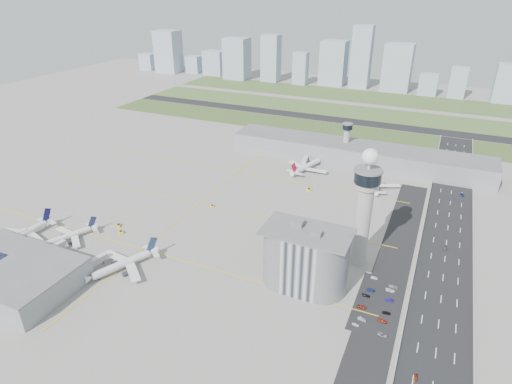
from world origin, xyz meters
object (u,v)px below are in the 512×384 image
at_px(tug_0, 89,224).
at_px(car_lot_3, 366,295).
at_px(car_lot_9, 390,300).
at_px(car_lot_7, 383,321).
at_px(tug_2, 121,232).
at_px(car_lot_4, 371,290).
at_px(airplane_near_a, 21,232).
at_px(tug_1, 119,225).
at_px(tug_4, 309,190).
at_px(car_hw_0, 416,378).
at_px(tug_3, 212,206).
at_px(car_lot_2, 362,307).
at_px(car_hw_2, 462,195).
at_px(jet_bridge_far_0, 306,159).
at_px(secondary_tower, 346,139).
at_px(airplane_near_b, 67,233).
at_px(control_tower, 364,204).
at_px(airplane_far_b, 377,180).
at_px(jet_bridge_near_1, 42,256).
at_px(jet_bridge_far_1, 367,168).
at_px(car_lot_11, 393,287).
at_px(car_hw_1, 445,248).
at_px(airplane_near_c, 121,260).
at_px(car_lot_6, 383,335).
at_px(tug_5, 359,187).
at_px(jet_bridge_near_2, 84,270).
at_px(car_hw_4, 447,162).
at_px(jet_bridge_near_0, 3,243).
at_px(car_lot_5, 374,278).
at_px(car_lot_1, 362,319).
at_px(car_lot_10, 390,290).
at_px(car_lot_8, 386,313).
at_px(car_lot_0, 356,324).

relative_size(tug_0, car_lot_3, 0.93).
bearing_deg(car_lot_9, car_lot_7, 167.97).
xyz_separation_m(tug_2, car_lot_4, (146.65, 8.17, -0.29)).
relative_size(airplane_near_a, car_lot_4, 10.93).
xyz_separation_m(tug_1, car_lot_9, (162.72, -1.66, -0.23)).
xyz_separation_m(tug_1, tug_4, (91.21, 95.85, 0.15)).
bearing_deg(car_hw_0, tug_3, 149.41).
xyz_separation_m(car_lot_2, car_hw_0, (26.77, -30.93, -0.00)).
bearing_deg(car_hw_2, car_lot_3, -110.58).
distance_m(jet_bridge_far_0, car_lot_2, 178.46).
height_order(tug_3, car_lot_2, tug_3).
bearing_deg(secondary_tower, airplane_near_b, -121.30).
height_order(airplane_near_b, tug_2, airplane_near_b).
height_order(control_tower, car_lot_9, control_tower).
bearing_deg(airplane_far_b, jet_bridge_far_0, 60.99).
relative_size(jet_bridge_near_1, jet_bridge_far_1, 1.00).
xyz_separation_m(airplane_near_b, car_lot_11, (178.76, 33.79, -4.21)).
xyz_separation_m(tug_0, car_lot_7, (178.81, -9.96, -0.42)).
distance_m(tug_1, car_hw_1, 192.66).
bearing_deg(tug_2, airplane_near_c, -104.57).
relative_size(car_lot_6, car_lot_7, 1.01).
xyz_separation_m(tug_2, tug_3, (33.25, 51.67, -0.15)).
height_order(airplane_near_b, tug_4, airplane_near_b).
bearing_deg(car_hw_0, car_lot_9, 113.16).
distance_m(airplane_near_b, car_lot_7, 178.22).
bearing_deg(car_hw_0, car_lot_11, 108.84).
xyz_separation_m(tug_3, car_lot_6, (123.49, -71.32, -0.21)).
distance_m(airplane_far_b, tug_5, 14.59).
relative_size(tug_1, car_lot_6, 0.72).
distance_m(jet_bridge_near_2, car_hw_4, 290.39).
relative_size(control_tower, car_lot_11, 14.26).
bearing_deg(car_lot_6, airplane_far_b, 18.39).
bearing_deg(jet_bridge_near_0, car_lot_11, -65.19).
height_order(car_lot_5, car_hw_1, car_hw_1).
height_order(tug_1, car_hw_0, tug_1).
xyz_separation_m(car_lot_1, car_lot_11, (9.41, 28.95, 0.04)).
distance_m(airplane_near_a, car_lot_2, 193.32).
bearing_deg(car_hw_1, car_lot_10, -111.54).
xyz_separation_m(airplane_near_c, car_hw_2, (160.45, 167.49, -5.20)).
distance_m(jet_bridge_near_1, car_lot_5, 175.90).
relative_size(car_lot_3, car_lot_8, 1.04).
xyz_separation_m(car_lot_0, car_lot_1, (1.78, 4.44, 0.07)).
xyz_separation_m(car_lot_0, car_lot_10, (10.24, 29.94, 0.08)).
bearing_deg(airplane_far_b, tug_2, 127.56).
xyz_separation_m(car_lot_5, car_lot_8, (9.76, -23.52, 0.06)).
relative_size(jet_bridge_near_0, car_lot_2, 3.38).
relative_size(airplane_near_c, car_lot_8, 11.51).
xyz_separation_m(airplane_far_b, jet_bridge_near_0, (-177.25, -169.08, -2.63)).
bearing_deg(airplane_near_a, car_hw_4, 137.98).
xyz_separation_m(control_tower, jet_bridge_near_0, (-185.00, -69.00, -32.19)).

